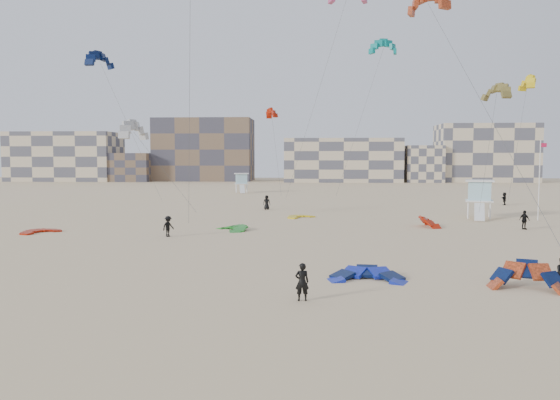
# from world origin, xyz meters

# --- Properties ---
(ground) EXTENTS (320.00, 320.00, 0.00)m
(ground) POSITION_xyz_m (0.00, 0.00, 0.00)
(ground) COLOR #D4B48E
(ground) RESTS_ON ground
(kite_ground_blue) EXTENTS (4.28, 4.49, 2.20)m
(kite_ground_blue) POSITION_xyz_m (4.95, 4.56, 0.00)
(kite_ground_blue) COLOR #1028BA
(kite_ground_blue) RESTS_ON ground
(kite_ground_orange) EXTENTS (4.41, 4.43, 3.51)m
(kite_ground_orange) POSITION_xyz_m (12.71, 2.95, 0.00)
(kite_ground_orange) COLOR #FF5024
(kite_ground_orange) RESTS_ON ground
(kite_ground_red) EXTENTS (4.52, 4.49, 0.59)m
(kite_ground_red) POSITION_xyz_m (-22.02, 21.71, 0.00)
(kite_ground_red) COLOR #B12006
(kite_ground_red) RESTS_ON ground
(kite_ground_green) EXTENTS (4.90, 4.82, 1.55)m
(kite_ground_green) POSITION_xyz_m (-5.36, 24.50, 0.00)
(kite_ground_green) COLOR green
(kite_ground_green) RESTS_ON ground
(kite_ground_red_far) EXTENTS (3.24, 3.08, 2.90)m
(kite_ground_red_far) POSITION_xyz_m (13.16, 28.04, 0.00)
(kite_ground_red_far) COLOR #B12006
(kite_ground_red_far) RESTS_ON ground
(kite_ground_yellow) EXTENTS (4.33, 4.35, 0.56)m
(kite_ground_yellow) POSITION_xyz_m (0.56, 35.37, 0.00)
(kite_ground_yellow) COLOR #E3BA07
(kite_ground_yellow) RESTS_ON ground
(kitesurfer_main) EXTENTS (0.71, 0.53, 1.76)m
(kitesurfer_main) POSITION_xyz_m (1.54, 0.09, 0.88)
(kitesurfer_main) COLOR black
(kitesurfer_main) RESTS_ON ground
(kitesurfer_c) EXTENTS (1.16, 1.29, 1.74)m
(kitesurfer_c) POSITION_xyz_m (-10.09, 20.02, 0.87)
(kitesurfer_c) COLOR black
(kitesurfer_c) RESTS_ON ground
(kitesurfer_d) EXTENTS (0.92, 1.11, 1.77)m
(kitesurfer_d) POSITION_xyz_m (21.45, 26.58, 0.89)
(kitesurfer_d) COLOR black
(kitesurfer_d) RESTS_ON ground
(kitesurfer_e) EXTENTS (0.98, 0.71, 1.86)m
(kitesurfer_e) POSITION_xyz_m (-3.94, 44.45, 0.93)
(kitesurfer_e) COLOR black
(kitesurfer_e) RESTS_ON ground
(kitesurfer_f) EXTENTS (0.73, 1.70, 1.78)m
(kitesurfer_f) POSITION_xyz_m (28.82, 53.59, 0.89)
(kitesurfer_f) COLOR black
(kitesurfer_f) RESTS_ON ground
(kite_fly_orange) EXTENTS (6.15, 21.99, 19.79)m
(kite_fly_orange) POSITION_xyz_m (11.65, 23.39, 19.62)
(kite_fly_orange) COLOR #FF5024
(kite_fly_orange) RESTS_ON ground
(kite_fly_grey) EXTENTS (8.92, 4.72, 9.58)m
(kite_fly_grey) POSITION_xyz_m (-16.48, 30.75, 9.26)
(kite_fly_grey) COLOR silver
(kite_fly_grey) RESTS_ON ground
(kite_fly_olive) EXTENTS (5.03, 6.15, 14.00)m
(kite_fly_olive) POSITION_xyz_m (21.58, 35.81, 13.50)
(kite_fly_olive) COLOR olive
(kite_fly_olive) RESTS_ON ground
(kite_fly_yellow) EXTENTS (3.72, 3.64, 16.56)m
(kite_fly_yellow) POSITION_xyz_m (29.79, 49.21, 16.20)
(kite_fly_yellow) COLOR #E3BA07
(kite_fly_yellow) RESTS_ON ground
(kite_fly_navy) EXTENTS (9.87, 5.30, 19.42)m
(kite_fly_navy) POSITION_xyz_m (-25.26, 44.34, 18.88)
(kite_fly_navy) COLOR #061846
(kite_fly_navy) RESTS_ON ground
(kite_fly_teal_b) EXTENTS (9.61, 7.27, 23.59)m
(kite_fly_teal_b) POSITION_xyz_m (12.62, 61.27, 23.38)
(kite_fly_teal_b) COLOR #078B7F
(kite_fly_teal_b) RESTS_ON ground
(kite_fly_red) EXTENTS (4.42, 13.20, 14.13)m
(kite_fly_red) POSITION_xyz_m (-5.06, 67.12, 13.95)
(kite_fly_red) COLOR #B12006
(kite_fly_red) RESTS_ON ground
(lifeguard_tower_near) EXTENTS (3.63, 6.09, 4.18)m
(lifeguard_tower_near) POSITION_xyz_m (20.21, 36.29, 2.07)
(lifeguard_tower_near) COLOR white
(lifeguard_tower_near) RESTS_ON ground
(lifeguard_tower_far) EXTENTS (3.09, 5.35, 3.72)m
(lifeguard_tower_far) POSITION_xyz_m (-11.74, 78.69, 1.85)
(lifeguard_tower_far) COLOR white
(lifeguard_tower_far) RESTS_ON ground
(flagpole) EXTENTS (0.69, 0.11, 8.46)m
(flagpole) POSITION_xyz_m (25.75, 34.27, 4.43)
(flagpole) COLOR white
(flagpole) RESTS_ON ground
(condo_west_a) EXTENTS (30.00, 15.00, 14.00)m
(condo_west_a) POSITION_xyz_m (-70.00, 130.00, 7.00)
(condo_west_a) COLOR beige
(condo_west_a) RESTS_ON ground
(condo_west_b) EXTENTS (28.00, 14.00, 18.00)m
(condo_west_b) POSITION_xyz_m (-30.00, 134.00, 9.00)
(condo_west_b) COLOR brown
(condo_west_b) RESTS_ON ground
(condo_mid) EXTENTS (32.00, 16.00, 12.00)m
(condo_mid) POSITION_xyz_m (10.00, 130.00, 6.00)
(condo_mid) COLOR beige
(condo_mid) RESTS_ON ground
(condo_east) EXTENTS (26.00, 14.00, 16.00)m
(condo_east) POSITION_xyz_m (50.00, 132.00, 8.00)
(condo_east) COLOR beige
(condo_east) RESTS_ON ground
(condo_fill_left) EXTENTS (12.00, 10.00, 8.00)m
(condo_fill_left) POSITION_xyz_m (-50.00, 128.00, 4.00)
(condo_fill_left) COLOR brown
(condo_fill_left) RESTS_ON ground
(condo_fill_right) EXTENTS (10.00, 10.00, 10.00)m
(condo_fill_right) POSITION_xyz_m (32.00, 128.00, 5.00)
(condo_fill_right) COLOR beige
(condo_fill_right) RESTS_ON ground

